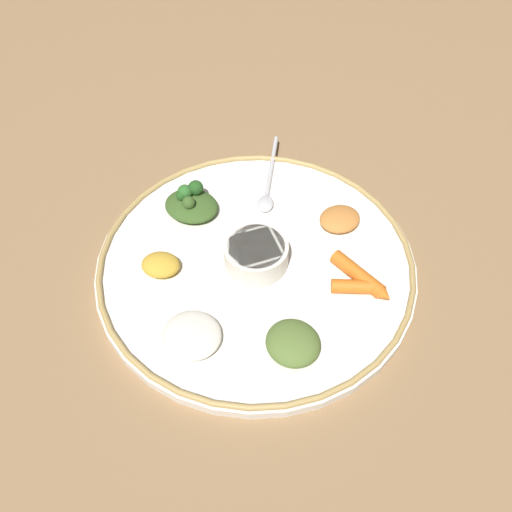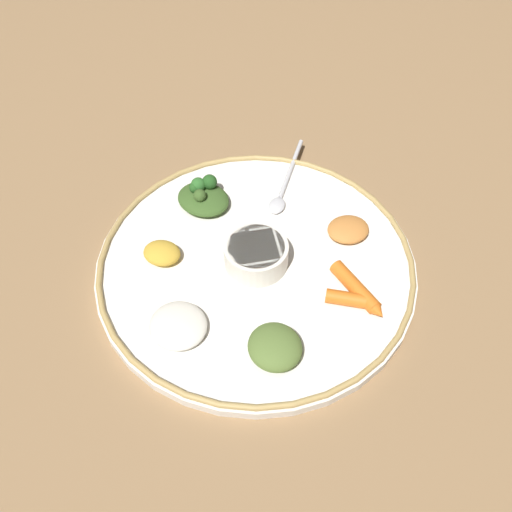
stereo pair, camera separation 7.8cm
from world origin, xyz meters
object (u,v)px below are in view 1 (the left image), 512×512
Objects in this scene: spoon at (268,185)px; greens_pile at (191,203)px; carrot_near_spoon at (358,287)px; carrot_outer at (361,277)px; center_bowl at (256,254)px.

spoon is 0.12m from greens_pile.
spoon is 2.36× the size of carrot_near_spoon.
greens_pile is at bearing 63.01° from carrot_outer.
center_bowl is at bearing -134.19° from greens_pile.
carrot_outer is at bearing -100.41° from center_bowl.
spoon is at bearing -64.76° from greens_pile.
carrot_near_spoon is at bearing 163.54° from carrot_outer.
spoon is at bearing 32.51° from carrot_near_spoon.
carrot_outer is at bearing -116.99° from greens_pile.
greens_pile is at bearing 115.24° from spoon.
center_bowl reaches higher than spoon.
spoon is 0.22m from carrot_outer.
center_bowl is 0.89× the size of greens_pile.
greens_pile is (0.10, 0.10, -0.01)m from center_bowl.
greens_pile is 0.27m from carrot_outer.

